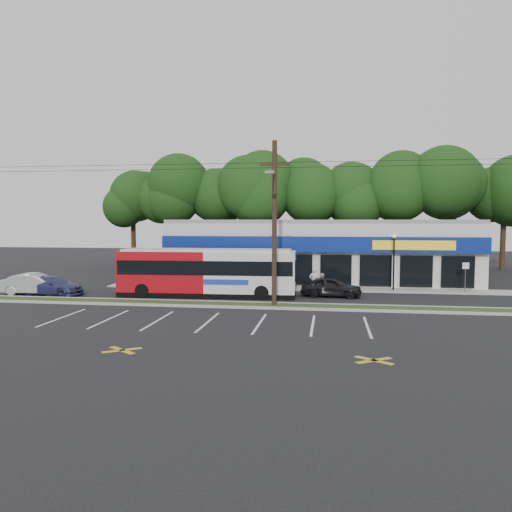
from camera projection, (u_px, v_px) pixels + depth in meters
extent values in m
plane|color=black|center=(223.00, 308.00, 29.80)|extent=(120.00, 120.00, 0.00)
cube|color=#263616|center=(226.00, 305.00, 30.79)|extent=(40.00, 1.60, 0.12)
cube|color=#9E9E93|center=(223.00, 307.00, 29.95)|extent=(40.00, 0.25, 0.14)
cube|color=#9E9E93|center=(229.00, 302.00, 31.62)|extent=(40.00, 0.25, 0.14)
cube|color=#9E9E93|center=(312.00, 289.00, 37.95)|extent=(32.00, 2.20, 0.10)
cube|color=beige|center=(320.00, 251.00, 44.61)|extent=(25.00, 12.00, 5.00)
cube|color=navy|center=(319.00, 244.00, 38.37)|extent=(25.00, 0.50, 1.20)
cube|color=black|center=(319.00, 270.00, 38.71)|extent=(24.00, 0.12, 2.40)
cube|color=yellow|center=(414.00, 245.00, 37.09)|extent=(6.00, 0.06, 0.70)
cube|color=gray|center=(321.00, 221.00, 44.41)|extent=(25.00, 12.00, 0.30)
cylinder|color=black|center=(274.00, 225.00, 29.99)|extent=(0.30, 0.30, 10.00)
cube|color=black|center=(275.00, 164.00, 29.73)|extent=(1.80, 0.12, 0.12)
cylinder|color=#59595E|center=(272.00, 172.00, 28.59)|extent=(0.10, 2.40, 0.10)
cube|color=#59595E|center=(270.00, 172.00, 27.31)|extent=(0.50, 0.25, 0.15)
cylinder|color=black|center=(225.00, 163.00, 30.16)|extent=(50.00, 0.02, 0.02)
cylinder|color=black|center=(225.00, 168.00, 30.18)|extent=(50.00, 0.02, 0.02)
cylinder|color=black|center=(394.00, 264.00, 36.74)|extent=(0.12, 0.12, 4.00)
sphere|color=silver|center=(394.00, 236.00, 36.59)|extent=(0.30, 0.30, 0.30)
cylinder|color=#59595E|center=(465.00, 278.00, 35.88)|extent=(0.06, 0.06, 2.20)
cube|color=white|center=(466.00, 266.00, 35.76)|extent=(0.45, 0.04, 0.45)
cylinder|color=black|center=(135.00, 241.00, 57.58)|extent=(0.56, 0.56, 5.72)
sphere|color=black|center=(134.00, 192.00, 57.18)|extent=(6.76, 6.76, 6.76)
cylinder|color=black|center=(176.00, 241.00, 56.85)|extent=(0.56, 0.56, 5.72)
sphere|color=black|center=(176.00, 192.00, 56.45)|extent=(6.76, 6.76, 6.76)
cylinder|color=black|center=(219.00, 241.00, 56.12)|extent=(0.56, 0.56, 5.72)
sphere|color=black|center=(219.00, 191.00, 55.72)|extent=(6.76, 6.76, 6.76)
cylinder|color=black|center=(263.00, 242.00, 55.39)|extent=(0.56, 0.56, 5.72)
sphere|color=black|center=(263.00, 191.00, 54.99)|extent=(6.76, 6.76, 6.76)
cylinder|color=black|center=(308.00, 242.00, 54.67)|extent=(0.56, 0.56, 5.72)
sphere|color=black|center=(309.00, 191.00, 54.26)|extent=(6.76, 6.76, 6.76)
cylinder|color=black|center=(355.00, 242.00, 53.94)|extent=(0.56, 0.56, 5.72)
sphere|color=black|center=(355.00, 190.00, 53.53)|extent=(6.76, 6.76, 6.76)
cylinder|color=black|center=(402.00, 243.00, 53.21)|extent=(0.56, 0.56, 5.72)
sphere|color=black|center=(403.00, 190.00, 52.80)|extent=(6.76, 6.76, 6.76)
cylinder|color=black|center=(451.00, 243.00, 52.48)|extent=(0.56, 0.56, 5.72)
sphere|color=black|center=(453.00, 190.00, 52.07)|extent=(6.76, 6.76, 6.76)
cylinder|color=black|center=(502.00, 243.00, 51.75)|extent=(0.56, 0.56, 5.72)
sphere|color=black|center=(504.00, 189.00, 51.35)|extent=(6.76, 6.76, 6.76)
cube|color=#A20C14|center=(164.00, 271.00, 34.75)|extent=(6.17, 2.75, 2.79)
cube|color=silver|center=(251.00, 272.00, 34.08)|extent=(6.17, 2.75, 2.79)
cube|color=black|center=(207.00, 293.00, 34.53)|extent=(12.24, 2.93, 0.35)
cube|color=black|center=(207.00, 266.00, 34.39)|extent=(12.00, 3.03, 0.96)
cube|color=black|center=(296.00, 270.00, 33.73)|extent=(0.14, 2.15, 1.42)
cube|color=#193899|center=(226.00, 282.00, 33.02)|extent=(3.04, 0.14, 0.35)
cube|color=silver|center=(207.00, 250.00, 34.31)|extent=(11.63, 2.70, 0.18)
cylinder|color=black|center=(142.00, 291.00, 33.84)|extent=(0.98, 0.32, 0.97)
cylinder|color=black|center=(153.00, 286.00, 36.11)|extent=(0.98, 0.32, 0.97)
cylinder|color=black|center=(262.00, 293.00, 32.94)|extent=(0.98, 0.32, 0.97)
cylinder|color=black|center=(265.00, 288.00, 35.22)|extent=(0.98, 0.32, 0.97)
imported|color=black|center=(331.00, 287.00, 34.24)|extent=(4.25, 2.00, 1.41)
imported|color=#ADB0B5|center=(35.00, 284.00, 35.28)|extent=(4.72, 2.07, 1.51)
imported|color=navy|center=(52.00, 286.00, 35.10)|extent=(4.83, 2.59, 1.33)
imported|color=silver|center=(314.00, 281.00, 35.12)|extent=(0.75, 0.54, 1.93)
imported|color=beige|center=(322.00, 284.00, 34.82)|extent=(0.81, 0.66, 1.57)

